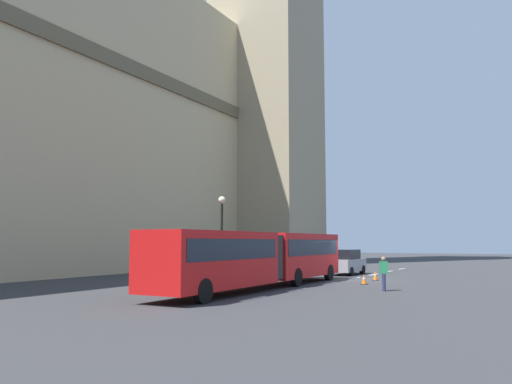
# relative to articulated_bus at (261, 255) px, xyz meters

# --- Properties ---
(ground_plane) EXTENTS (160.00, 160.00, 0.00)m
(ground_plane) POSITION_rel_articulated_bus_xyz_m (8.44, -1.99, -1.75)
(ground_plane) COLOR #333335
(lane_centre_marking) EXTENTS (29.80, 0.16, 0.01)m
(lane_centre_marking) POSITION_rel_articulated_bus_xyz_m (9.46, -1.99, -1.74)
(lane_centre_marking) COLOR silver
(lane_centre_marking) RESTS_ON ground_plane
(articulated_bus) EXTENTS (16.98, 2.54, 2.90)m
(articulated_bus) POSITION_rel_articulated_bus_xyz_m (0.00, 0.00, 0.00)
(articulated_bus) COLOR red
(articulated_bus) RESTS_ON ground_plane
(sedan_lead) EXTENTS (4.40, 1.86, 1.85)m
(sedan_lead) POSITION_rel_articulated_bus_xyz_m (13.04, -0.21, -0.83)
(sedan_lead) COLOR gray
(sedan_lead) RESTS_ON ground_plane
(traffic_cone_west) EXTENTS (0.36, 0.36, 0.58)m
(traffic_cone_west) POSITION_rel_articulated_bus_xyz_m (5.14, -3.95, -1.46)
(traffic_cone_west) COLOR black
(traffic_cone_west) RESTS_ON ground_plane
(traffic_cone_middle) EXTENTS (0.36, 0.36, 0.58)m
(traffic_cone_middle) POSITION_rel_articulated_bus_xyz_m (8.50, -3.68, -1.46)
(traffic_cone_middle) COLOR black
(traffic_cone_middle) RESTS_ON ground_plane
(street_lamp) EXTENTS (0.44, 0.44, 5.27)m
(street_lamp) POSITION_rel_articulated_bus_xyz_m (3.27, 4.51, 1.31)
(street_lamp) COLOR black
(street_lamp) RESTS_ON ground_plane
(pedestrian_near_cones) EXTENTS (0.36, 0.46, 1.69)m
(pedestrian_near_cones) POSITION_rel_articulated_bus_xyz_m (1.73, -6.00, -0.83)
(pedestrian_near_cones) COLOR #262D4C
(pedestrian_near_cones) RESTS_ON ground_plane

